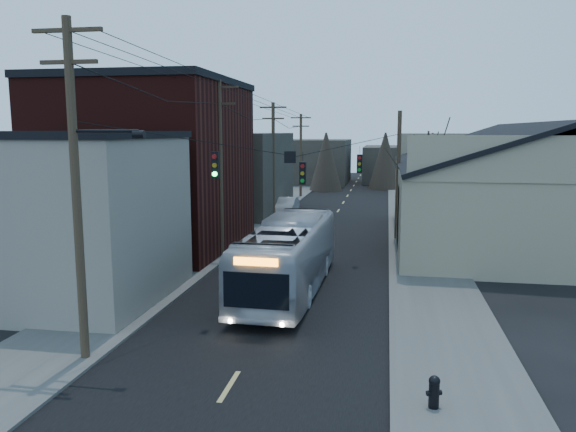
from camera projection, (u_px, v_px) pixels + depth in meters
The scene contains 15 objects.
ground at pixel (207, 422), 14.01m from camera, with size 160.00×160.00×0.00m, color black.
road_surface at pixel (329, 225), 43.21m from camera, with size 9.00×110.00×0.02m, color black.
sidewalk_left at pixel (247, 222), 44.32m from camera, with size 4.00×110.00×0.12m, color #474744.
sidewalk_right at pixel (416, 227), 42.09m from camera, with size 4.00×110.00×0.12m, color #474744.
building_clapboard at pixel (69, 219), 23.79m from camera, with size 8.00×8.00×7.00m, color slate.
building_brick at pixel (151, 167), 34.44m from camera, with size 10.00×12.00×10.00m, color black.
building_left_far at pixel (231, 173), 50.16m from camera, with size 9.00×14.00×7.00m, color #322E28.
warehouse at pixel (525, 202), 35.71m from camera, with size 16.16×20.60×7.73m.
building_far_left at pixel (312, 161), 77.87m from camera, with size 10.00×12.00×6.00m, color #322E28.
building_far_right at pixel (406, 164), 80.58m from camera, with size 12.00×14.00×5.00m, color #322E28.
bare_tree at pixel (426, 195), 31.82m from camera, with size 0.40×0.40×7.20m, color black.
utility_lines at pixel (275, 165), 37.30m from camera, with size 11.24×45.28×10.50m.
bus at pixel (289, 256), 25.17m from camera, with size 2.74×11.71×3.26m, color #AAAEB6.
parked_car at pixel (287, 206), 48.93m from camera, with size 1.53×4.40×1.45m, color #929499.
fire_hydrant at pixel (434, 391), 14.45m from camera, with size 0.42×0.30×0.87m.
Camera 1 is at (4.26, -12.52, 7.21)m, focal length 35.00 mm.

